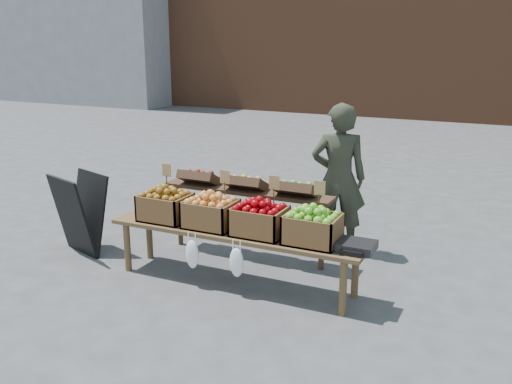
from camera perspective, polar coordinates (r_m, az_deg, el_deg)
The scene contains 11 objects.
ground at distance 5.34m, azimuth 4.64°, elevation -12.16°, with size 80.00×80.00×0.00m, color #464649.
grey_building at distance 23.45m, azimuth -17.32°, elevation 17.30°, with size 8.00×3.00×7.00m, color gray.
vendor at distance 6.62m, azimuth 8.25°, elevation 1.34°, with size 0.64×0.42×1.75m, color #2A2D21.
chalkboard_sign at distance 6.90m, azimuth -17.17°, elevation -2.08°, with size 0.62×0.34×0.95m, color black, non-canonical shape.
back_table at distance 6.46m, azimuth -0.94°, elevation -2.13°, with size 2.10×0.44×1.04m, color #3C2719, non-canonical shape.
display_bench at distance 5.84m, azimuth -2.12°, elevation -6.54°, with size 2.70×0.56×0.57m, color brown, non-canonical shape.
crate_golden_apples at distance 6.10m, azimuth -9.05°, elevation -1.51°, with size 0.50×0.40×0.28m, color brown, non-canonical shape.
crate_russet_pears at distance 5.82m, azimuth -4.56°, elevation -2.21°, with size 0.50×0.40×0.28m, color gold, non-canonical shape.
crate_red_apples at distance 5.58m, azimuth 0.35°, elevation -2.95°, with size 0.50×0.40×0.28m, color #7D0000, non-canonical shape.
crate_green_apples at distance 5.38m, azimuth 5.68°, elevation -3.72°, with size 0.50×0.40×0.28m, color #439B17, non-canonical shape.
weighing_scale at distance 5.30m, azimuth 10.00°, elevation -5.35°, with size 0.34×0.30×0.08m, color black.
Camera 1 is at (1.64, -4.44, 2.47)m, focal length 40.00 mm.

